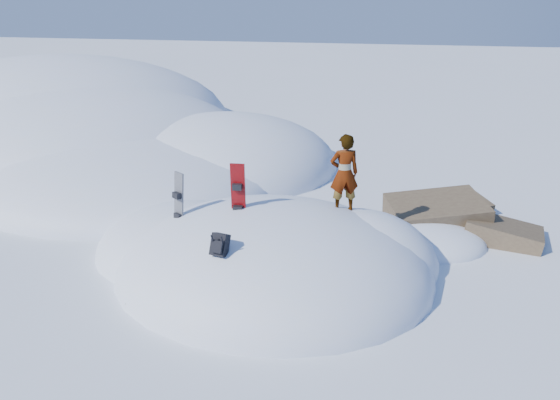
% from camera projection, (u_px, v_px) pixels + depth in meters
% --- Properties ---
extents(ground, '(120.00, 120.00, 0.00)m').
position_uv_depth(ground, '(273.00, 273.00, 12.03)').
color(ground, white).
rests_on(ground, ground).
extents(snow_mound, '(8.00, 6.00, 3.00)m').
position_uv_depth(snow_mound, '(268.00, 268.00, 12.29)').
color(snow_mound, silver).
rests_on(snow_mound, ground).
extents(snow_ridge, '(21.50, 18.50, 6.40)m').
position_uv_depth(snow_ridge, '(87.00, 139.00, 23.14)').
color(snow_ridge, silver).
rests_on(snow_ridge, ground).
extents(rock_outcrop, '(4.68, 4.41, 1.68)m').
position_uv_depth(rock_outcrop, '(440.00, 233.00, 14.02)').
color(rock_outcrop, brown).
rests_on(rock_outcrop, ground).
extents(snowboard_red, '(0.32, 0.19, 1.67)m').
position_uv_depth(snowboard_red, '(238.00, 200.00, 11.66)').
color(snowboard_red, red).
rests_on(snowboard_red, snow_mound).
extents(snowboard_dark, '(0.35, 0.32, 1.63)m').
position_uv_depth(snowboard_dark, '(178.00, 208.00, 11.98)').
color(snowboard_dark, black).
rests_on(snowboard_dark, snow_mound).
extents(backpack, '(0.36, 0.44, 0.50)m').
position_uv_depth(backpack, '(220.00, 245.00, 10.15)').
color(backpack, black).
rests_on(backpack, snow_mound).
extents(gear_pile, '(0.78, 0.60, 0.20)m').
position_uv_depth(gear_pile, '(145.00, 301.00, 10.78)').
color(gear_pile, black).
rests_on(gear_pile, ground).
extents(person, '(0.75, 0.62, 1.78)m').
position_uv_depth(person, '(344.00, 173.00, 11.98)').
color(person, slate).
rests_on(person, snow_mound).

